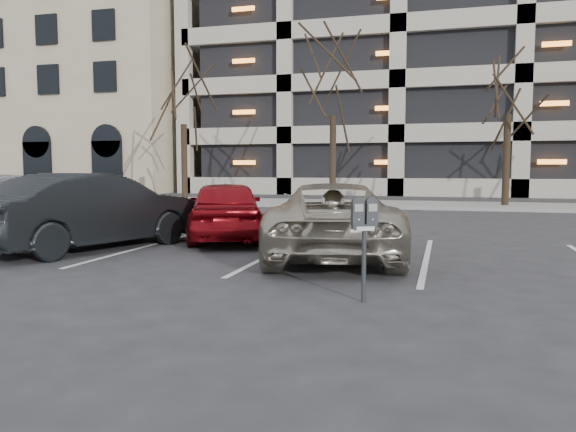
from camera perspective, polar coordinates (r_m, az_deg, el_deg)
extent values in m
plane|color=#28282B|center=(8.19, 3.43, -6.49)|extent=(140.00, 140.00, 0.00)
cube|color=gray|center=(23.96, 11.60, 1.14)|extent=(80.00, 4.00, 0.12)
cube|color=silver|center=(13.46, -24.74, -2.39)|extent=(0.10, 5.20, 0.00)
cube|color=silver|center=(11.85, -14.36, -3.03)|extent=(0.10, 5.20, 0.00)
cube|color=silver|center=(10.73, -1.27, -3.70)|extent=(0.10, 5.20, 0.00)
cube|color=silver|center=(10.28, 13.87, -4.24)|extent=(0.10, 5.20, 0.00)
cube|color=tan|center=(48.46, -22.74, 11.57)|extent=(26.00, 16.00, 15.00)
cylinder|color=black|center=(26.56, -10.48, 5.28)|extent=(0.28, 0.28, 3.59)
cylinder|color=black|center=(24.30, 4.57, 5.66)|extent=(0.28, 0.28, 3.83)
cylinder|color=black|center=(23.96, 21.30, 5.18)|extent=(0.28, 0.28, 3.69)
cylinder|color=black|center=(6.83, 7.71, -4.99)|extent=(0.06, 0.06, 0.90)
cube|color=black|center=(6.77, 7.76, -1.07)|extent=(0.31, 0.22, 0.06)
cube|color=silver|center=(6.72, 7.89, -1.28)|extent=(0.20, 0.10, 0.05)
cube|color=gray|center=(6.66, 7.23, 0.83)|extent=(0.10, 0.05, 0.09)
cube|color=gray|center=(6.71, 8.63, 0.85)|extent=(0.10, 0.05, 0.09)
imported|color=#AAA291|center=(10.22, 4.56, -0.39)|extent=(3.18, 5.20, 1.35)
cube|color=#F15A05|center=(9.43, 1.50, 3.29)|extent=(0.10, 0.20, 0.01)
imported|color=maroon|center=(12.61, -6.37, 0.64)|extent=(2.99, 4.29, 1.36)
imported|color=black|center=(11.79, -19.17, 0.47)|extent=(3.06, 4.86, 1.51)
imported|color=#9DA0A4|center=(14.49, -25.82, 0.94)|extent=(3.14, 5.37, 1.46)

